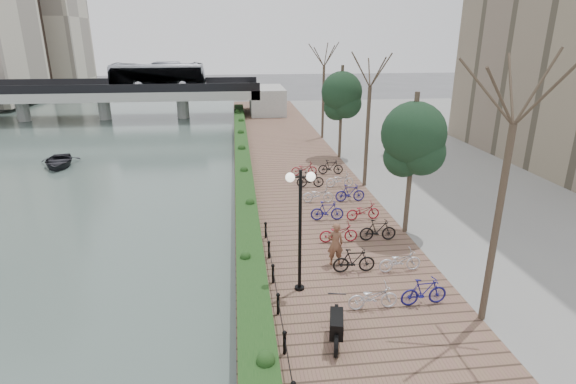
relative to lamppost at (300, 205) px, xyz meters
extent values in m
cube|color=#4F635C|center=(-17.32, 20.54, -3.79)|extent=(30.00, 130.00, 0.02)
cube|color=brown|center=(1.68, 13.04, -3.55)|extent=(8.00, 75.00, 0.50)
cube|color=gray|center=(17.68, 13.04, -3.55)|extent=(24.00, 75.00, 0.50)
cube|color=#153714|center=(-1.72, 15.54, -3.00)|extent=(1.10, 56.00, 0.60)
cylinder|color=black|center=(-0.92, -3.46, -2.95)|extent=(0.10, 0.10, 0.70)
cylinder|color=black|center=(-0.92, -1.46, -2.95)|extent=(0.10, 0.10, 0.70)
cylinder|color=black|center=(-0.92, 0.54, -2.95)|extent=(0.10, 0.10, 0.70)
cylinder|color=black|center=(-0.92, 2.54, -2.95)|extent=(0.10, 0.10, 0.70)
cylinder|color=black|center=(-0.92, 4.54, -2.95)|extent=(0.10, 0.10, 0.70)
cylinder|color=black|center=(0.00, 0.00, -1.03)|extent=(0.12, 0.12, 4.54)
cylinder|color=black|center=(0.00, 0.00, 0.99)|extent=(0.70, 0.06, 0.06)
sphere|color=white|center=(-0.35, 0.00, 0.99)|extent=(0.32, 0.32, 0.32)
sphere|color=white|center=(0.35, 0.00, 0.99)|extent=(0.32, 0.32, 0.32)
imported|color=brown|center=(1.68, 1.72, -2.40)|extent=(0.66, 0.43, 1.80)
imported|color=silver|center=(2.28, -1.60, -2.85)|extent=(0.60, 1.71, 0.90)
imported|color=black|center=(2.28, 1.00, -2.80)|extent=(0.47, 1.66, 1.00)
imported|color=maroon|center=(2.28, 3.60, -2.85)|extent=(0.60, 1.71, 0.90)
imported|color=navy|center=(2.28, 6.20, -2.80)|extent=(0.47, 1.66, 1.00)
imported|color=silver|center=(2.28, 8.80, -2.85)|extent=(0.60, 1.71, 0.90)
imported|color=black|center=(2.28, 11.40, -2.80)|extent=(0.47, 1.66, 1.00)
imported|color=maroon|center=(2.28, 14.00, -2.85)|extent=(0.60, 1.72, 0.90)
imported|color=navy|center=(4.08, -1.60, -2.80)|extent=(0.47, 1.66, 1.00)
imported|color=silver|center=(4.08, 1.00, -2.85)|extent=(0.60, 1.71, 0.90)
imported|color=black|center=(4.08, 3.60, -2.80)|extent=(0.47, 1.66, 1.00)
imported|color=maroon|center=(4.08, 6.20, -2.85)|extent=(0.60, 1.71, 0.90)
imported|color=navy|center=(4.08, 8.80, -2.80)|extent=(0.47, 1.66, 1.00)
imported|color=silver|center=(4.08, 11.40, -2.85)|extent=(0.60, 1.72, 0.90)
imported|color=black|center=(4.08, 14.00, -2.80)|extent=(0.47, 1.66, 1.00)
cube|color=#A4A49F|center=(-17.32, 40.54, -0.80)|extent=(36.00, 8.00, 1.00)
cube|color=black|center=(-17.32, 36.64, 0.15)|extent=(36.00, 0.15, 0.90)
cube|color=black|center=(-17.32, 44.44, 0.15)|extent=(36.00, 0.15, 0.90)
cylinder|color=#A4A49F|center=(-26.32, 40.54, -2.55)|extent=(1.40, 1.40, 2.50)
cylinder|color=#A4A49F|center=(-17.32, 40.54, -2.55)|extent=(1.40, 1.40, 2.50)
cylinder|color=#A4A49F|center=(-8.32, 40.54, -2.55)|extent=(1.40, 1.40, 2.50)
imported|color=white|center=(-10.87, 40.54, 1.20)|extent=(2.52, 10.77, 3.00)
imported|color=black|center=(-15.39, 19.95, -3.37)|extent=(3.56, 4.43, 0.82)
cube|color=#BFB49F|center=(-35.32, 75.54, 8.70)|extent=(12.00, 12.00, 24.00)
camera|label=1|loc=(-2.06, -14.19, 5.43)|focal=28.00mm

